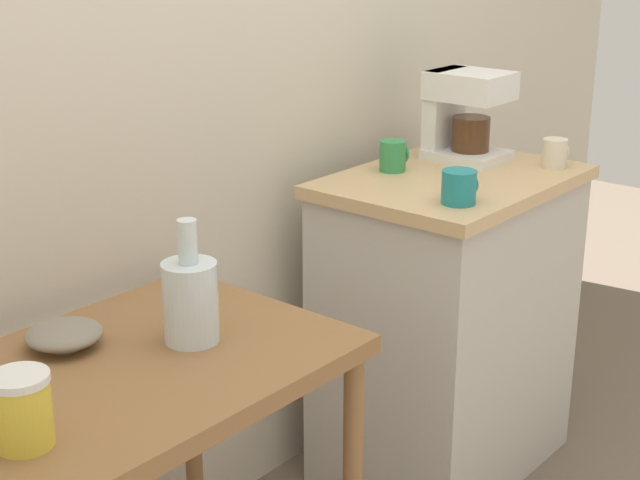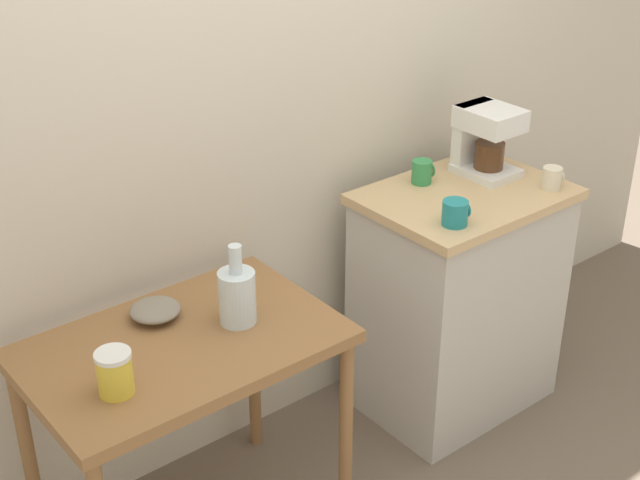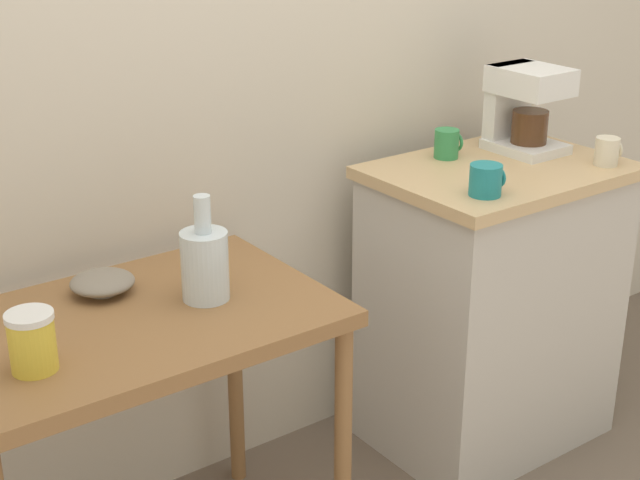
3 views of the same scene
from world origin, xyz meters
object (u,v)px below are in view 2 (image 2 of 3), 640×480
Objects in this scene: mug_dark_teal at (455,213)px; mug_small_cream at (552,178)px; bowl_stoneware at (155,310)px; mug_tall_green at (422,172)px; canister_enamel at (115,373)px; coffee_maker at (484,137)px; glass_carafe_vase at (237,295)px.

mug_dark_teal is 0.48m from mug_small_cream.
bowl_stoneware is 1.13m from mug_tall_green.
canister_enamel is 0.50× the size of coffee_maker.
glass_carafe_vase is 0.47m from canister_enamel.
mug_small_cream is at bearing -7.13° from glass_carafe_vase.
canister_enamel is at bearing 177.77° from mug_small_cream.
bowl_stoneware is 1.78× the size of mug_tall_green.
mug_dark_teal is at bearing -2.34° from canister_enamel.
mug_dark_teal is 1.14× the size of mug_small_cream.
glass_carafe_vase reaches higher than canister_enamel.
canister_enamel is (-0.27, -0.26, 0.04)m from bowl_stoneware.
mug_dark_teal is at bearing 178.06° from mug_small_cream.
mug_tall_green is (-0.33, 0.33, 0.00)m from mug_small_cream.
mug_tall_green is at bearing 163.35° from coffee_maker.
bowl_stoneware is 0.26m from glass_carafe_vase.
canister_enamel is at bearing -168.65° from glass_carafe_vase.
bowl_stoneware is at bearing 167.21° from mug_small_cream.
glass_carafe_vase is at bearing 172.87° from mug_small_cream.
mug_tall_green is (1.39, 0.26, 0.12)m from canister_enamel.
mug_tall_green is at bearing 63.82° from mug_dark_teal.
glass_carafe_vase is 1.00× the size of coffee_maker.
glass_carafe_vase is 2.75× the size of mug_dark_teal.
coffee_maker is 3.14× the size of mug_small_cream.
canister_enamel is 1.56× the size of mug_small_cream.
glass_carafe_vase is (0.19, -0.17, 0.06)m from bowl_stoneware.
glass_carafe_vase is 2.01× the size of canister_enamel.
glass_carafe_vase is at bearing 11.35° from canister_enamel.
mug_small_cream is at bearing -1.94° from mug_dark_teal.
coffee_maker is 0.27m from mug_tall_green.
mug_dark_teal is (-0.40, -0.24, -0.10)m from coffee_maker.
canister_enamel is 1.48× the size of mug_tall_green.
mug_dark_teal is at bearing -148.56° from coffee_maker.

